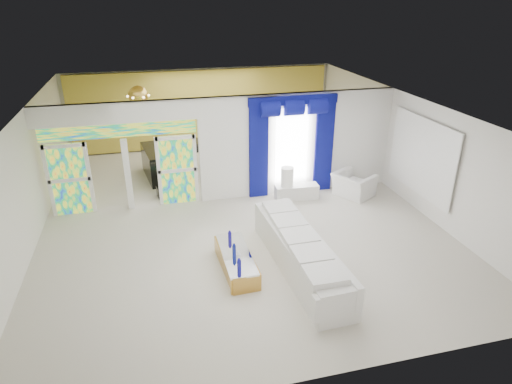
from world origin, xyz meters
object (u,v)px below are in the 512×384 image
object	(u,v)px
armchair	(353,185)
white_sofa	(300,254)
grand_piano	(168,162)
coffee_table	(236,262)
console_table	(296,192)

from	to	relation	value
armchair	white_sofa	bearing A→B (deg)	109.64
white_sofa	grand_piano	world-z (taller)	grand_piano
coffee_table	grand_piano	bearing A→B (deg)	99.95
white_sofa	console_table	xyz separation A→B (m)	(1.12, 3.46, -0.16)
console_table	armchair	xyz separation A→B (m)	(1.70, -0.22, 0.14)
armchair	console_table	bearing A→B (deg)	53.32
console_table	grand_piano	size ratio (longest dim) A/B	0.66
white_sofa	coffee_table	world-z (taller)	white_sofa
console_table	grand_piano	world-z (taller)	grand_piano
coffee_table	console_table	bearing A→B (deg)	52.01
console_table	white_sofa	bearing A→B (deg)	-107.91
coffee_table	console_table	xyz separation A→B (m)	(2.47, 3.16, 0.01)
white_sofa	armchair	xyz separation A→B (m)	(2.82, 3.24, -0.03)
coffee_table	armchair	xyz separation A→B (m)	(4.17, 2.94, 0.15)
white_sofa	armchair	size ratio (longest dim) A/B	3.66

